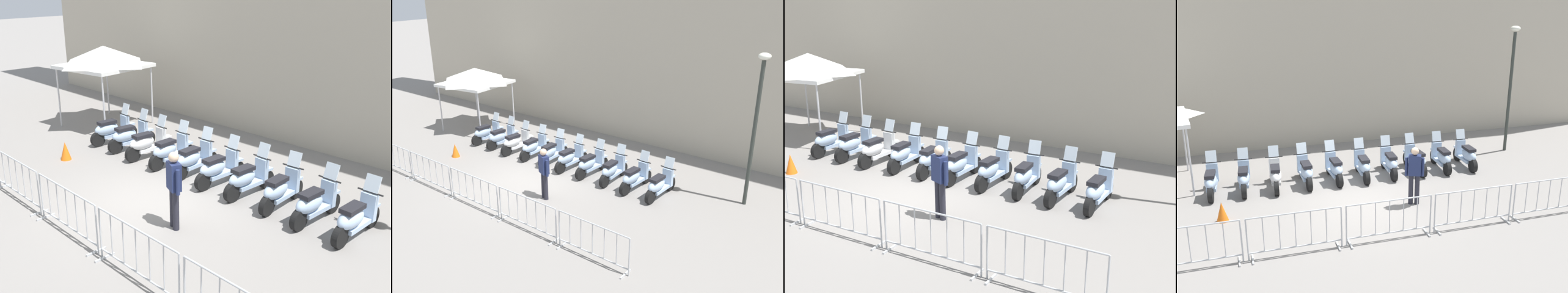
% 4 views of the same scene
% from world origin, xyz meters
% --- Properties ---
extents(ground_plane, '(120.00, 120.00, 0.00)m').
position_xyz_m(ground_plane, '(0.00, 0.00, 0.00)').
color(ground_plane, gray).
extents(motorcycle_0, '(0.68, 1.71, 1.24)m').
position_xyz_m(motorcycle_0, '(-3.98, 2.39, 0.45)').
color(motorcycle_0, black).
rests_on(motorcycle_0, ground).
extents(motorcycle_1, '(0.68, 1.71, 1.24)m').
position_xyz_m(motorcycle_1, '(-3.04, 2.26, 0.45)').
color(motorcycle_1, black).
rests_on(motorcycle_1, ground).
extents(motorcycle_2, '(0.68, 1.71, 1.24)m').
position_xyz_m(motorcycle_2, '(-2.11, 2.07, 0.45)').
color(motorcycle_2, black).
rests_on(motorcycle_2, ground).
extents(motorcycle_3, '(0.58, 1.73, 1.24)m').
position_xyz_m(motorcycle_3, '(-1.15, 1.98, 0.45)').
color(motorcycle_3, black).
rests_on(motorcycle_3, ground).
extents(motorcycle_4, '(0.56, 1.73, 1.24)m').
position_xyz_m(motorcycle_4, '(-0.21, 1.86, 0.45)').
color(motorcycle_4, black).
rests_on(motorcycle_4, ground).
extents(motorcycle_5, '(0.67, 1.72, 1.24)m').
position_xyz_m(motorcycle_5, '(0.72, 1.68, 0.45)').
color(motorcycle_5, black).
rests_on(motorcycle_5, ground).
extents(motorcycle_6, '(0.68, 1.71, 1.24)m').
position_xyz_m(motorcycle_6, '(1.66, 1.58, 0.45)').
color(motorcycle_6, black).
rests_on(motorcycle_6, ground).
extents(motorcycle_7, '(0.56, 1.73, 1.24)m').
position_xyz_m(motorcycle_7, '(2.61, 1.46, 0.45)').
color(motorcycle_7, black).
rests_on(motorcycle_7, ground).
extents(motorcycle_8, '(0.68, 1.71, 1.24)m').
position_xyz_m(motorcycle_8, '(3.54, 1.27, 0.45)').
color(motorcycle_8, black).
rests_on(motorcycle_8, ground).
extents(motorcycle_9, '(0.66, 1.72, 1.24)m').
position_xyz_m(motorcycle_9, '(4.48, 1.13, 0.45)').
color(motorcycle_9, black).
rests_on(motorcycle_9, ground).
extents(barrier_segment_0, '(2.20, 0.73, 1.07)m').
position_xyz_m(barrier_segment_0, '(-4.90, -1.64, 0.53)').
color(barrier_segment_0, '#B2B5B7').
rests_on(barrier_segment_0, ground).
extents(barrier_segment_1, '(2.20, 0.73, 1.07)m').
position_xyz_m(barrier_segment_1, '(-2.61, -1.97, 0.53)').
color(barrier_segment_1, '#B2B5B7').
rests_on(barrier_segment_1, ground).
extents(barrier_segment_2, '(2.20, 0.73, 1.07)m').
position_xyz_m(barrier_segment_2, '(-0.33, -2.30, 0.53)').
color(barrier_segment_2, '#B2B5B7').
rests_on(barrier_segment_2, ground).
extents(barrier_segment_3, '(2.20, 0.73, 1.07)m').
position_xyz_m(barrier_segment_3, '(1.95, -2.63, 0.53)').
color(barrier_segment_3, '#B2B5B7').
rests_on(barrier_segment_3, ground).
extents(barrier_segment_4, '(2.20, 0.73, 1.07)m').
position_xyz_m(barrier_segment_4, '(4.23, -2.96, 0.53)').
color(barrier_segment_4, '#B2B5B7').
rests_on(barrier_segment_4, ground).
extents(street_lamp, '(0.36, 0.36, 4.77)m').
position_xyz_m(street_lamp, '(7.01, 2.04, 2.96)').
color(street_lamp, '#2D332D').
rests_on(street_lamp, ground).
extents(officer_near_row_end, '(0.49, 0.37, 1.73)m').
position_xyz_m(officer_near_row_end, '(1.26, -0.75, 0.98)').
color(officer_near_row_end, '#23232D').
rests_on(officer_near_row_end, ground).
extents(canopy_tent, '(2.63, 2.63, 2.91)m').
position_xyz_m(canopy_tent, '(-5.68, 3.75, 2.52)').
color(canopy_tent, silver).
rests_on(canopy_tent, ground).
extents(traffic_cone, '(0.32, 0.32, 0.55)m').
position_xyz_m(traffic_cone, '(-3.95, 0.47, 0.28)').
color(traffic_cone, orange).
rests_on(traffic_cone, ground).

